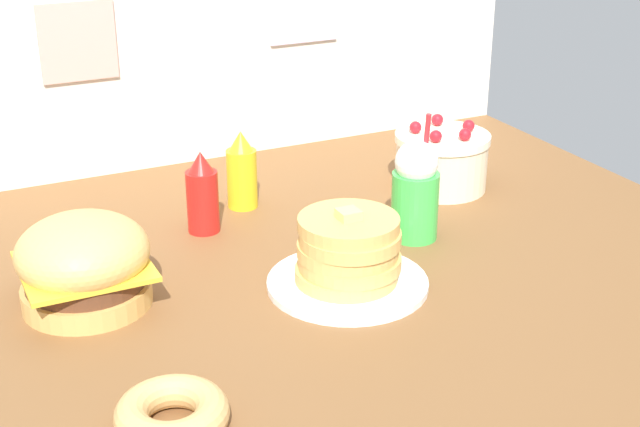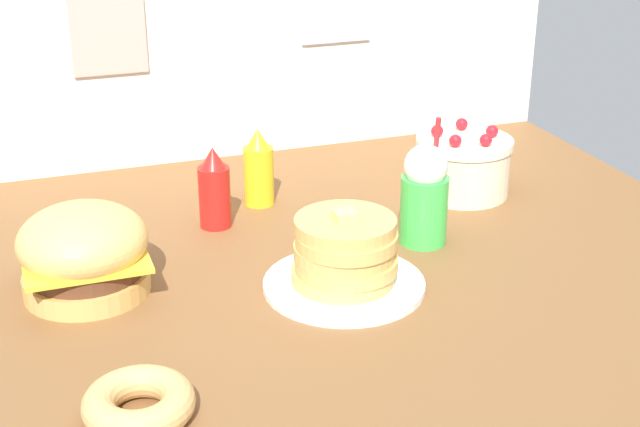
{
  "view_description": "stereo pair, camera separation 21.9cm",
  "coord_description": "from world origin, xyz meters",
  "px_view_note": "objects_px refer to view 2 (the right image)",
  "views": [
    {
      "loc": [
        -0.88,
        -1.77,
        1.03
      ],
      "look_at": [
        -0.0,
        0.04,
        0.16
      ],
      "focal_mm": 51.04,
      "sensor_mm": 36.0,
      "label": 1
    },
    {
      "loc": [
        -0.68,
        -1.85,
        1.03
      ],
      "look_at": [
        -0.0,
        0.04,
        0.16
      ],
      "focal_mm": 51.04,
      "sensor_mm": 36.0,
      "label": 2
    }
  ],
  "objects_px": {
    "mustard_bottle": "(259,169)",
    "burger": "(84,252)",
    "donut_pink_glaze": "(139,402)",
    "layer_cake": "(463,165)",
    "pancake_stack": "(345,258)",
    "ketchup_bottle": "(214,190)",
    "cream_soda_cup": "(425,195)"
  },
  "relations": [
    {
      "from": "mustard_bottle",
      "to": "burger",
      "type": "bearing_deg",
      "value": -144.41
    },
    {
      "from": "donut_pink_glaze",
      "to": "layer_cake",
      "type": "bearing_deg",
      "value": 36.02
    },
    {
      "from": "pancake_stack",
      "to": "ketchup_bottle",
      "type": "distance_m",
      "value": 0.5
    },
    {
      "from": "burger",
      "to": "layer_cake",
      "type": "bearing_deg",
      "value": 12.81
    },
    {
      "from": "layer_cake",
      "to": "donut_pink_glaze",
      "type": "height_order",
      "value": "layer_cake"
    },
    {
      "from": "mustard_bottle",
      "to": "donut_pink_glaze",
      "type": "distance_m",
      "value": 1.05
    },
    {
      "from": "donut_pink_glaze",
      "to": "cream_soda_cup",
      "type": "bearing_deg",
      "value": 32.14
    },
    {
      "from": "layer_cake",
      "to": "donut_pink_glaze",
      "type": "relative_size",
      "value": 1.34
    },
    {
      "from": "burger",
      "to": "donut_pink_glaze",
      "type": "bearing_deg",
      "value": -86.45
    },
    {
      "from": "burger",
      "to": "ketchup_bottle",
      "type": "relative_size",
      "value": 1.33
    },
    {
      "from": "burger",
      "to": "cream_soda_cup",
      "type": "bearing_deg",
      "value": -0.98
    },
    {
      "from": "pancake_stack",
      "to": "mustard_bottle",
      "type": "bearing_deg",
      "value": 94.7
    },
    {
      "from": "pancake_stack",
      "to": "layer_cake",
      "type": "height_order",
      "value": "layer_cake"
    },
    {
      "from": "donut_pink_glaze",
      "to": "mustard_bottle",
      "type": "bearing_deg",
      "value": 61.49
    },
    {
      "from": "ketchup_bottle",
      "to": "mustard_bottle",
      "type": "relative_size",
      "value": 1.0
    },
    {
      "from": "pancake_stack",
      "to": "layer_cake",
      "type": "relative_size",
      "value": 1.36
    },
    {
      "from": "pancake_stack",
      "to": "donut_pink_glaze",
      "type": "xyz_separation_m",
      "value": [
        -0.55,
        -0.35,
        -0.04
      ]
    },
    {
      "from": "burger",
      "to": "mustard_bottle",
      "type": "height_order",
      "value": "mustard_bottle"
    },
    {
      "from": "burger",
      "to": "donut_pink_glaze",
      "type": "xyz_separation_m",
      "value": [
        0.03,
        -0.54,
        -0.07
      ]
    },
    {
      "from": "layer_cake",
      "to": "mustard_bottle",
      "type": "height_order",
      "value": "mustard_bottle"
    },
    {
      "from": "burger",
      "to": "ketchup_bottle",
      "type": "bearing_deg",
      "value": 35.62
    },
    {
      "from": "mustard_bottle",
      "to": "donut_pink_glaze",
      "type": "bearing_deg",
      "value": -118.51
    },
    {
      "from": "ketchup_bottle",
      "to": "donut_pink_glaze",
      "type": "height_order",
      "value": "ketchup_bottle"
    },
    {
      "from": "ketchup_bottle",
      "to": "donut_pink_glaze",
      "type": "relative_size",
      "value": 1.08
    },
    {
      "from": "pancake_stack",
      "to": "cream_soda_cup",
      "type": "height_order",
      "value": "cream_soda_cup"
    },
    {
      "from": "cream_soda_cup",
      "to": "donut_pink_glaze",
      "type": "distance_m",
      "value": 0.99
    },
    {
      "from": "ketchup_bottle",
      "to": "cream_soda_cup",
      "type": "height_order",
      "value": "cream_soda_cup"
    },
    {
      "from": "pancake_stack",
      "to": "donut_pink_glaze",
      "type": "relative_size",
      "value": 1.83
    },
    {
      "from": "donut_pink_glaze",
      "to": "ketchup_bottle",
      "type": "bearing_deg",
      "value": 67.01
    },
    {
      "from": "layer_cake",
      "to": "mustard_bottle",
      "type": "distance_m",
      "value": 0.61
    },
    {
      "from": "ketchup_bottle",
      "to": "mustard_bottle",
      "type": "height_order",
      "value": "same"
    },
    {
      "from": "cream_soda_cup",
      "to": "donut_pink_glaze",
      "type": "xyz_separation_m",
      "value": [
        -0.84,
        -0.53,
        -0.1
      ]
    }
  ]
}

